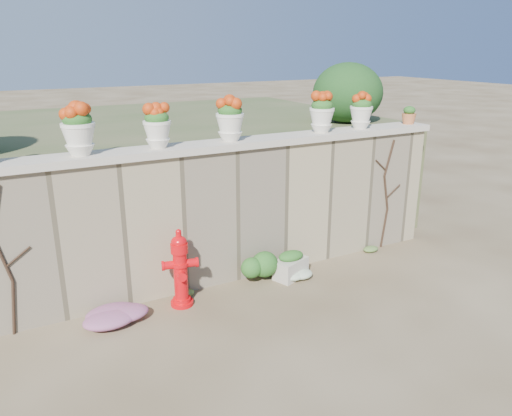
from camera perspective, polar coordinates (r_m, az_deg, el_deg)
ground at (r=6.25m, az=1.29°, el=-14.75°), size 80.00×80.00×0.00m
stone_wall at (r=7.28m, az=-5.64°, el=-1.18°), size 8.00×0.40×2.00m
wall_cap at (r=7.01m, az=-5.91°, el=6.96°), size 8.10×0.52×0.10m
raised_fill at (r=10.20m, az=-12.67°, el=4.09°), size 9.00×6.00×2.00m
back_shrub_right at (r=9.69m, az=10.43°, el=12.83°), size 1.30×1.30×1.10m
vine_left at (r=6.60m, az=-26.85°, el=-5.32°), size 0.60×0.04×1.91m
vine_right at (r=8.81m, az=14.69°, el=1.67°), size 0.60×0.04×1.91m
fire_hydrant at (r=6.80m, az=-8.65°, el=-6.79°), size 0.48×0.34×1.10m
planter_box at (r=7.66m, az=3.99°, el=-6.56°), size 0.60×0.47×0.44m
green_shrub at (r=7.41m, az=0.27°, el=-6.53°), size 0.64×0.57×0.61m
magenta_clump at (r=6.75m, az=-16.31°, el=-11.60°), size 1.00×0.66×0.27m
white_flowers at (r=7.63m, az=5.18°, el=-7.60°), size 0.52×0.42×0.19m
urn_pot_1 at (r=6.51m, az=-19.66°, el=8.43°), size 0.41×0.41×0.64m
urn_pot_2 at (r=6.73m, az=-11.23°, el=9.14°), size 0.37×0.37×0.57m
urn_pot_3 at (r=7.11m, az=-2.99°, el=10.11°), size 0.40×0.40×0.62m
urn_pot_4 at (r=7.90m, az=7.53°, el=10.71°), size 0.38×0.38×0.60m
urn_pot_5 at (r=8.37m, az=11.94°, el=10.81°), size 0.37×0.37×0.58m
terracotta_pot at (r=9.10m, az=17.07°, el=10.02°), size 0.25×0.25×0.29m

